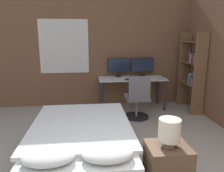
# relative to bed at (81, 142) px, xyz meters

# --- Properties ---
(wall_back) EXTENTS (12.00, 0.08, 2.70)m
(wall_back) POSITION_rel_bed_xyz_m (0.60, 2.55, 1.11)
(wall_back) COLOR brown
(wall_back) RESTS_ON ground_plane
(bed) EXTENTS (1.39, 2.09, 0.56)m
(bed) POSITION_rel_bed_xyz_m (0.00, 0.00, 0.00)
(bed) COLOR #846647
(bed) RESTS_ON ground_plane
(nightstand) EXTENTS (0.45, 0.40, 0.54)m
(nightstand) POSITION_rel_bed_xyz_m (0.96, -0.77, 0.03)
(nightstand) COLOR brown
(nightstand) RESTS_ON ground_plane
(bedside_lamp) EXTENTS (0.23, 0.23, 0.31)m
(bedside_lamp) POSITION_rel_bed_xyz_m (0.96, -0.77, 0.48)
(bedside_lamp) COLOR gray
(bedside_lamp) RESTS_ON nightstand
(desk) EXTENTS (1.57, 0.65, 0.74)m
(desk) POSITION_rel_bed_xyz_m (1.14, 2.16, 0.41)
(desk) COLOR beige
(desk) RESTS_ON ground_plane
(monitor_left) EXTENTS (0.55, 0.16, 0.45)m
(monitor_left) POSITION_rel_bed_xyz_m (0.85, 2.38, 0.75)
(monitor_left) COLOR black
(monitor_left) RESTS_ON desk
(monitor_right) EXTENTS (0.55, 0.16, 0.45)m
(monitor_right) POSITION_rel_bed_xyz_m (1.43, 2.38, 0.75)
(monitor_right) COLOR black
(monitor_right) RESTS_ON desk
(keyboard) EXTENTS (0.40, 0.13, 0.02)m
(keyboard) POSITION_rel_bed_xyz_m (1.14, 1.94, 0.50)
(keyboard) COLOR black
(keyboard) RESTS_ON desk
(computer_mouse) EXTENTS (0.07, 0.05, 0.04)m
(computer_mouse) POSITION_rel_bed_xyz_m (1.43, 1.94, 0.51)
(computer_mouse) COLOR black
(computer_mouse) RESTS_ON desk
(office_chair) EXTENTS (0.52, 0.52, 0.93)m
(office_chair) POSITION_rel_bed_xyz_m (1.12, 1.44, 0.14)
(office_chair) COLOR black
(office_chair) RESTS_ON ground_plane
(bookshelf) EXTENTS (0.28, 0.80, 1.79)m
(bookshelf) POSITION_rel_bed_xyz_m (2.47, 1.81, 0.74)
(bookshelf) COLOR brown
(bookshelf) RESTS_ON ground_plane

